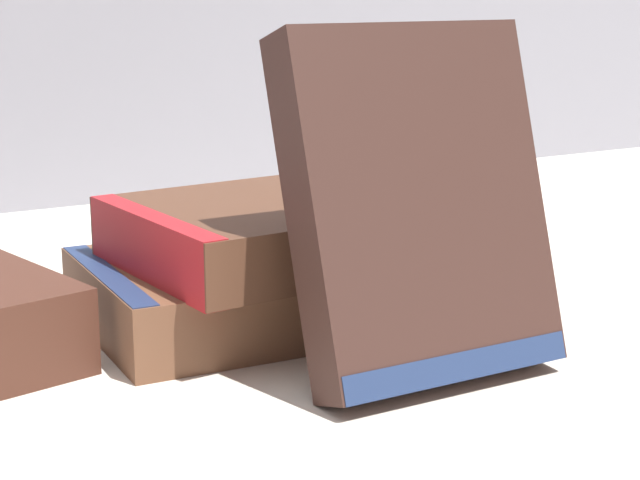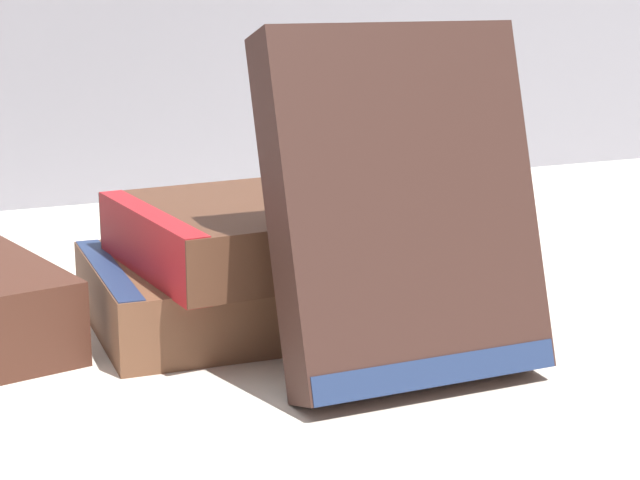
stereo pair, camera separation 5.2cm
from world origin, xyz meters
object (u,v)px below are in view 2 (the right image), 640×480
(book_flat_bottom, at_px, (272,285))
(book_flat_top, at_px, (295,227))
(book_leaning_front, at_px, (405,218))
(pocket_watch, at_px, (375,188))
(reading_glasses, at_px, (170,267))

(book_flat_bottom, distance_m, book_flat_top, 0.03)
(book_flat_top, xyz_separation_m, book_leaning_front, (0.01, -0.09, 0.02))
(pocket_watch, bearing_deg, book_flat_bottom, 160.45)
(reading_glasses, bearing_deg, book_flat_bottom, -95.82)
(book_flat_bottom, relative_size, reading_glasses, 1.94)
(book_leaning_front, bearing_deg, reading_glasses, 101.07)
(book_flat_bottom, relative_size, book_flat_top, 1.07)
(reading_glasses, bearing_deg, book_leaning_front, -96.10)
(pocket_watch, bearing_deg, book_flat_top, 169.17)
(book_flat_bottom, distance_m, pocket_watch, 0.07)
(book_flat_bottom, xyz_separation_m, book_flat_top, (0.01, -0.01, 0.03))
(book_flat_bottom, bearing_deg, book_flat_top, -45.02)
(pocket_watch, distance_m, reading_glasses, 0.16)
(book_leaning_front, bearing_deg, pocket_watch, 70.88)
(reading_glasses, bearing_deg, pocket_watch, -77.96)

